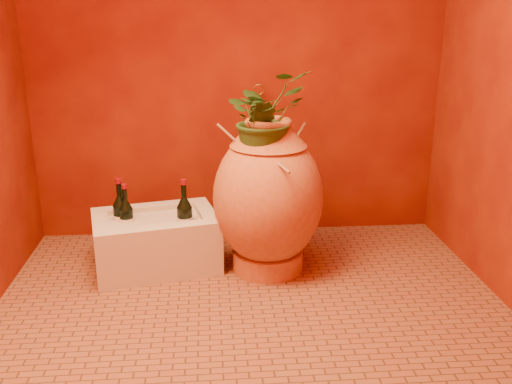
{
  "coord_description": "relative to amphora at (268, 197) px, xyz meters",
  "views": [
    {
      "loc": [
        -0.19,
        -2.47,
        1.4
      ],
      "look_at": [
        0.05,
        0.35,
        0.47
      ],
      "focal_mm": 40.0,
      "sensor_mm": 36.0,
      "label": 1
    }
  ],
  "objects": [
    {
      "name": "wine_bottle_b",
      "position": [
        -0.77,
        0.07,
        -0.14
      ],
      "size": [
        0.08,
        0.08,
        0.32
      ],
      "color": "black",
      "rests_on": "stone_basin"
    },
    {
      "name": "wall_back",
      "position": [
        -0.12,
        0.59,
        0.83
      ],
      "size": [
        2.5,
        0.02,
        2.5
      ],
      "primitive_type": "cube",
      "color": "#5B0D05",
      "rests_on": "ground"
    },
    {
      "name": "wall_tap",
      "position": [
        -0.0,
        0.5,
        0.46
      ],
      "size": [
        0.07,
        0.15,
        0.16
      ],
      "color": "olive",
      "rests_on": "wall_back"
    },
    {
      "name": "wine_bottle_a",
      "position": [
        -0.45,
        0.02,
        -0.13
      ],
      "size": [
        0.09,
        0.09,
        0.35
      ],
      "color": "black",
      "rests_on": "stone_basin"
    },
    {
      "name": "floor",
      "position": [
        -0.12,
        -0.41,
        -0.42
      ],
      "size": [
        2.5,
        2.5,
        0.0
      ],
      "primitive_type": "plane",
      "color": "brown",
      "rests_on": "ground"
    },
    {
      "name": "plant_main",
      "position": [
        -0.02,
        -0.03,
        0.44
      ],
      "size": [
        0.55,
        0.54,
        0.47
      ],
      "primitive_type": "imported",
      "rotation": [
        0.0,
        0.0,
        0.59
      ],
      "color": "#244619",
      "rests_on": "amphora"
    },
    {
      "name": "stone_basin",
      "position": [
        -0.62,
        0.08,
        -0.27
      ],
      "size": [
        0.74,
        0.59,
        0.31
      ],
      "rotation": [
        0.0,
        0.0,
        0.21
      ],
      "color": "beige",
      "rests_on": "floor"
    },
    {
      "name": "amphora",
      "position": [
        0.0,
        0.0,
        0.0
      ],
      "size": [
        0.69,
        0.69,
        0.85
      ],
      "rotation": [
        0.0,
        0.0,
        -0.17
      ],
      "color": "#C26736",
      "rests_on": "floor"
    },
    {
      "name": "plant_side",
      "position": [
        -0.06,
        -0.04,
        0.37
      ],
      "size": [
        0.22,
        0.2,
        0.32
      ],
      "primitive_type": "imported",
      "rotation": [
        0.0,
        0.0,
        -0.37
      ],
      "color": "#244619",
      "rests_on": "amphora"
    },
    {
      "name": "wine_bottle_c",
      "position": [
        -0.8,
        0.09,
        -0.13
      ],
      "size": [
        0.08,
        0.08,
        0.35
      ],
      "color": "black",
      "rests_on": "stone_basin"
    }
  ]
}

